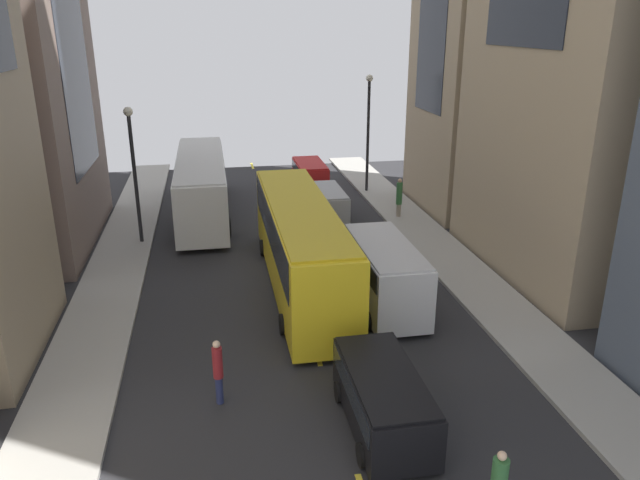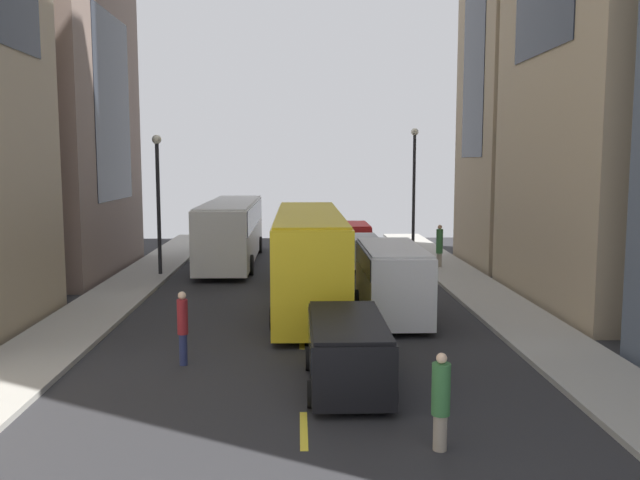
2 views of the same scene
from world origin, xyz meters
The scene contains 22 objects.
ground_plane centered at (0.00, 0.00, 0.00)m, with size 41.60×41.60×0.00m, color #28282B.
sidewalk_west centered at (-7.50, 0.00, 0.07)m, with size 2.61×44.00×0.15m, color #9E9B93.
sidewalk_east centered at (7.50, 0.00, 0.07)m, with size 2.61×44.00×0.15m, color #9E9B93.
lane_stripe_1 centered at (0.00, -14.00, 0.01)m, with size 0.16×2.00×0.01m, color yellow.
lane_stripe_2 centered at (0.00, -7.00, 0.01)m, with size 0.16×2.00×0.01m, color yellow.
lane_stripe_3 centered at (0.00, 0.00, 0.01)m, with size 0.16×2.00×0.01m, color yellow.
lane_stripe_4 centered at (0.00, 7.00, 0.01)m, with size 0.16×2.00×0.01m, color yellow.
lane_stripe_5 centered at (0.00, 14.00, 0.01)m, with size 0.16×2.00×0.01m, color yellow.
lane_stripe_6 centered at (0.00, 21.00, 0.01)m, with size 0.16×2.00×0.01m, color yellow.
building_west_2 centered at (-12.17, 5.99, 8.05)m, with size 6.40×11.10×16.10m.
building_east_2 centered at (12.77, 7.94, 12.67)m, with size 7.60×7.44×25.34m.
city_bus_white centered at (-3.68, 9.00, 2.01)m, with size 2.81×12.67×3.35m.
streetcar_yellow centered at (0.31, -1.79, 2.12)m, with size 2.70×12.54×3.59m.
delivery_van_white centered at (3.17, -4.22, 1.51)m, with size 2.25×5.53×2.58m.
car_silver_0 centered at (3.24, 7.50, 0.94)m, with size 1.87×4.17×1.59m.
car_black_1 centered at (1.10, -11.33, 1.00)m, with size 2.02×4.43×1.70m.
car_red_2 centered at (3.35, 14.15, 0.98)m, with size 2.03×4.22×1.66m.
pedestrian_crossing_mid centered at (-3.23, -9.41, 1.10)m, with size 0.29×0.29×2.03m.
pedestrian_waiting_curb centered at (7.07, 6.37, 1.29)m, with size 0.34×0.34×2.15m.
pedestrian_walking_far centered at (2.60, -15.02, 1.00)m, with size 0.36×0.36×1.92m.
streetlamp_near centered at (-6.69, 4.72, 4.22)m, with size 0.44×0.44×6.58m.
streetlamp_far centered at (6.69, 12.02, 4.58)m, with size 0.44×0.44×7.25m.
Camera 2 is at (-0.10, -27.32, 5.52)m, focal length 37.86 mm.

